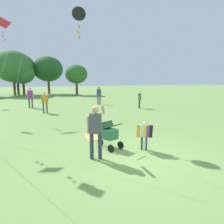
# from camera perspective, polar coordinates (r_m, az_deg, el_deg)

# --- Properties ---
(ground_plane) EXTENTS (120.00, 120.00, 0.00)m
(ground_plane) POSITION_cam_1_polar(r_m,az_deg,el_deg) (6.76, 6.83, -12.78)
(ground_plane) COLOR #75994C
(treeline_distant) EXTENTS (17.96, 7.33, 6.60)m
(treeline_distant) POSITION_cam_1_polar(r_m,az_deg,el_deg) (33.74, -25.11, 11.13)
(treeline_distant) COLOR brown
(treeline_distant) RESTS_ON ground
(child_with_butterfly_kite) EXTENTS (0.57, 0.47, 1.04)m
(child_with_butterfly_kite) POSITION_cam_1_polar(r_m,az_deg,el_deg) (7.29, 9.19, -5.94)
(child_with_butterfly_kite) COLOR #33384C
(child_with_butterfly_kite) RESTS_ON ground
(person_adult_flyer) EXTENTS (0.66, 0.52, 1.80)m
(person_adult_flyer) POSITION_cam_1_polar(r_m,az_deg,el_deg) (6.34, -4.69, -4.38)
(person_adult_flyer) COLOR #33384C
(person_adult_flyer) RESTS_ON ground
(stroller) EXTENTS (0.83, 1.09, 1.03)m
(stroller) POSITION_cam_1_polar(r_m,az_deg,el_deg) (7.40, -1.21, -5.76)
(stroller) COLOR black
(stroller) RESTS_ON ground
(kite_adult_black) EXTENTS (0.67, 3.31, 5.56)m
(kite_adult_black) POSITION_cam_1_polar(r_m,az_deg,el_deg) (9.63, -9.36, 25.49)
(kite_adult_black) COLOR black
(kite_adult_black) RESTS_ON ground
(kite_blue_high) EXTENTS (2.24, 3.70, 6.38)m
(kite_blue_high) POSITION_cam_1_polar(r_m,az_deg,el_deg) (15.03, -28.43, 20.62)
(kite_blue_high) COLOR red
(kite_blue_high) RESTS_ON ground
(person_red_shirt) EXTENTS (0.53, 0.37, 1.77)m
(person_red_shirt) POSITION_cam_1_polar(r_m,az_deg,el_deg) (18.85, -22.25, 4.26)
(person_red_shirt) COLOR #4C4C51
(person_red_shirt) RESTS_ON ground
(person_sitting_far) EXTENTS (0.50, 0.21, 1.56)m
(person_sitting_far) POSITION_cam_1_polar(r_m,az_deg,el_deg) (15.57, -18.60, 3.03)
(person_sitting_far) COLOR #4C4C51
(person_sitting_far) RESTS_ON ground
(person_couple_left) EXTENTS (0.33, 0.39, 1.42)m
(person_couple_left) POSITION_cam_1_polar(r_m,az_deg,el_deg) (17.36, 7.84, 3.80)
(person_couple_left) COLOR #232328
(person_couple_left) RESTS_ON ground
(person_back_turned) EXTENTS (0.41, 0.47, 1.75)m
(person_back_turned) POSITION_cam_1_polar(r_m,az_deg,el_deg) (19.75, -3.75, 5.13)
(person_back_turned) COLOR #4C4C51
(person_back_turned) RESTS_ON ground
(picnic_blanket) EXTENTS (1.44, 1.18, 0.02)m
(picnic_blanket) POSITION_cam_1_polar(r_m,az_deg,el_deg) (9.06, -3.08, -6.82)
(picnic_blanket) COLOR gold
(picnic_blanket) RESTS_ON ground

